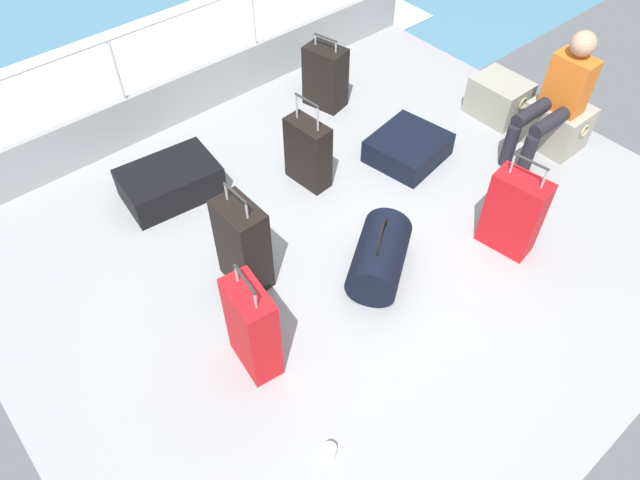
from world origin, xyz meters
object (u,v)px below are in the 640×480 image
Objects in this scene: suitcase_0 at (243,245)px; suitcase_1 at (408,148)px; passenger_seated at (557,96)px; cargo_crate_1 at (556,125)px; suitcase_4 at (308,153)px; suitcase_5 at (252,328)px; suitcase_6 at (325,77)px; suitcase_3 at (513,213)px; suitcase_2 at (170,182)px; duffel_bag at (380,256)px; cargo_crate_0 at (499,98)px; paper_cup at (330,451)px.

suitcase_1 is at bearing 95.69° from suitcase_0.
passenger_seated is at bearing 79.62° from suitcase_0.
suitcase_4 is (-1.04, -1.99, 0.09)m from cargo_crate_1.
suitcase_1 is 0.93m from suitcase_4.
suitcase_5 reaches higher than suitcase_6.
passenger_seated is 1.28m from suitcase_1.
passenger_seated is 2.05m from suitcase_6.
suitcase_1 is 0.86× the size of suitcase_4.
suitcase_3 reaches higher than cargo_crate_1.
suitcase_6 is at bearing 94.71° from suitcase_2.
suitcase_3 is (2.13, 1.64, 0.19)m from suitcase_2.
cargo_crate_1 is 2.25m from suitcase_4.
suitcase_0 is at bearing -84.31° from suitcase_1.
suitcase_3 reaches higher than duffel_bag.
suitcase_2 is at bearing -85.29° from suitcase_6.
suitcase_4 is at bearing 129.17° from suitcase_5.
suitcase_5 is at bearing -13.16° from suitcase_2.
suitcase_0 is 1.17× the size of duffel_bag.
suitcase_6 is at bearing -136.62° from cargo_crate_0.
paper_cup is (2.50, -0.46, -0.09)m from suitcase_2.
cargo_crate_1 is 2.25m from duffel_bag.
suitcase_5 is 8.52× the size of paper_cup.
cargo_crate_0 is at bearing 166.44° from passenger_seated.
suitcase_4 is 1.10× the size of duffel_bag.
paper_cup is at bearing -36.85° from suitcase_4.
suitcase_3 reaches higher than paper_cup.
cargo_crate_0 is 3.68m from paper_cup.
paper_cup is at bearing -55.77° from duffel_bag.
suitcase_0 is at bearing -55.53° from suitcase_6.
suitcase_3 is at bearing 23.85° from suitcase_4.
suitcase_0 is at bearing 149.27° from suitcase_5.
suitcase_3 reaches higher than cargo_crate_0.
duffel_bag is (0.58, 0.76, -0.18)m from suitcase_0.
passenger_seated is at bearing 113.36° from suitcase_3.
suitcase_2 is at bearing -118.97° from cargo_crate_1.
cargo_crate_0 is 0.74× the size of suitcase_6.
cargo_crate_1 is 0.61× the size of suitcase_5.
suitcase_0 is 1.21× the size of suitcase_6.
duffel_bag is (0.67, -2.21, -0.00)m from cargo_crate_0.
suitcase_5 is (1.11, -1.37, 0.06)m from suitcase_4.
passenger_seated is 2.88m from suitcase_0.
suitcase_1 is at bearing 124.50° from paper_cup.
passenger_seated is at bearing 60.06° from suitcase_4.
suitcase_6 reaches higher than suitcase_1.
suitcase_0 is 0.69m from suitcase_5.
paper_cup is at bearing -16.51° from suitcase_0.
suitcase_4 is at bearing 166.86° from duffel_bag.
suitcase_4 is at bearing -111.68° from suitcase_1.
suitcase_6 is at bearing 130.21° from suitcase_5.
suitcase_5 reaches higher than duffel_bag.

